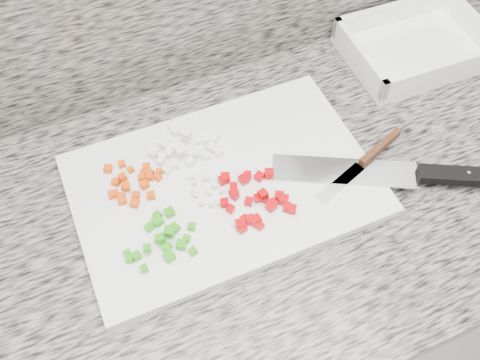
% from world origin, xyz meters
% --- Properties ---
extents(cabinet, '(3.92, 0.62, 0.86)m').
position_xyz_m(cabinet, '(0.00, 1.44, 0.43)').
color(cabinet, silver).
rests_on(cabinet, ground).
extents(countertop, '(3.96, 0.64, 0.04)m').
position_xyz_m(countertop, '(0.00, 1.44, 0.88)').
color(countertop, slate).
rests_on(countertop, cabinet).
extents(cutting_board, '(0.49, 0.33, 0.02)m').
position_xyz_m(cutting_board, '(-0.05, 1.48, 0.91)').
color(cutting_board, silver).
rests_on(cutting_board, countertop).
extents(carrot_pile, '(0.10, 0.10, 0.02)m').
position_xyz_m(carrot_pile, '(-0.18, 1.53, 0.92)').
color(carrot_pile, '#D53F04').
rests_on(carrot_pile, cutting_board).
extents(onion_pile, '(0.13, 0.12, 0.02)m').
position_xyz_m(onion_pile, '(-0.08, 1.56, 0.92)').
color(onion_pile, silver).
rests_on(onion_pile, cutting_board).
extents(green_pepper_pile, '(0.12, 0.09, 0.02)m').
position_xyz_m(green_pepper_pile, '(-0.17, 1.42, 0.92)').
color(green_pepper_pile, '#26920D').
rests_on(green_pepper_pile, cutting_board).
extents(red_pepper_pile, '(0.11, 0.12, 0.02)m').
position_xyz_m(red_pepper_pile, '(-0.01, 1.42, 0.92)').
color(red_pepper_pile, '#B20207').
rests_on(red_pepper_pile, cutting_board).
extents(garlic_pile, '(0.05, 0.06, 0.01)m').
position_xyz_m(garlic_pile, '(-0.08, 1.47, 0.92)').
color(garlic_pile, beige).
rests_on(garlic_pile, cutting_board).
extents(chef_knife, '(0.37, 0.22, 0.02)m').
position_xyz_m(chef_knife, '(0.26, 1.36, 0.92)').
color(chef_knife, silver).
rests_on(chef_knife, cutting_board).
extents(paring_knife, '(0.19, 0.08, 0.02)m').
position_xyz_m(paring_knife, '(0.20, 1.42, 0.92)').
color(paring_knife, silver).
rests_on(paring_knife, cutting_board).
extents(tray, '(0.28, 0.21, 0.06)m').
position_xyz_m(tray, '(0.42, 1.62, 0.92)').
color(tray, white).
rests_on(tray, countertop).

